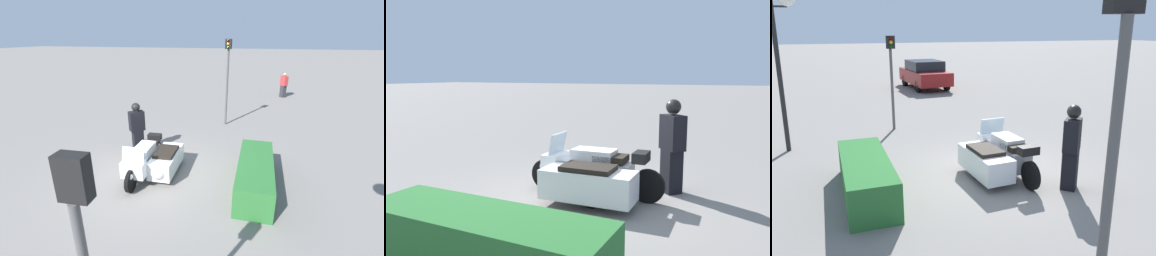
# 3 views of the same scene
# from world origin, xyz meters

# --- Properties ---
(ground_plane) EXTENTS (160.00, 160.00, 0.00)m
(ground_plane) POSITION_xyz_m (0.00, 0.00, 0.00)
(ground_plane) COLOR slate
(police_motorcycle) EXTENTS (2.61, 1.26, 1.14)m
(police_motorcycle) POSITION_xyz_m (-0.01, 0.02, 0.46)
(police_motorcycle) COLOR black
(police_motorcycle) RESTS_ON ground
(officer_rider) EXTENTS (0.55, 0.55, 1.78)m
(officer_rider) POSITION_xyz_m (-1.27, -1.13, 0.94)
(officer_rider) COLOR black
(officer_rider) RESTS_ON ground
(hedge_bush_curbside) EXTENTS (2.95, 0.90, 0.75)m
(hedge_bush_curbside) POSITION_xyz_m (-0.08, 2.85, 0.38)
(hedge_bush_curbside) COLOR #28662D
(hedge_bush_curbside) RESTS_ON ground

